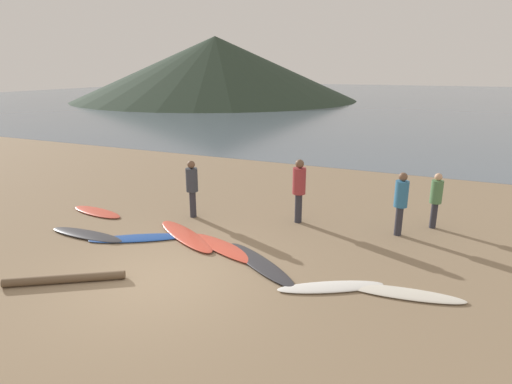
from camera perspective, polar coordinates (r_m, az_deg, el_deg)
The scene contains 16 objects.
ground_plane at distance 17.76m, azimuth 6.64°, elevation 2.16°, with size 120.00×120.00×0.20m, color #8C7559.
ocean_water at distance 68.30m, azimuth 20.17°, elevation 11.85°, with size 140.00×100.00×0.01m, color slate.
headland_hill at distance 61.26m, azimuth -5.46°, elevation 16.29°, with size 38.81×38.81×8.44m, color #28382B.
surfboard_0 at distance 13.71m, azimuth -20.68°, elevation -2.52°, with size 1.98×0.56×0.08m, color #D84C38.
surfboard_1 at distance 11.96m, azimuth -21.87°, elevation -5.35°, with size 2.33×0.52×0.09m, color #333338.
surfboard_2 at distance 11.33m, azimuth -15.50°, elevation -6.00°, with size 2.53×0.53×0.06m, color #1E479E.
surfboard_3 at distance 11.18m, azimuth -9.50°, elevation -5.82°, with size 2.65×0.60×0.10m, color #D84C38.
surfboard_4 at distance 10.33m, azimuth -4.21°, elevation -7.58°, with size 2.49×0.56×0.09m, color #D84C38.
surfboard_5 at distance 9.57m, azimuth 0.46°, elevation -9.58°, with size 2.57×0.51×0.08m, color #333338.
surfboard_6 at distance 8.77m, azimuth 10.08°, elevation -12.50°, with size 2.18×0.46×0.06m, color white.
surfboard_7 at distance 8.90m, azimuth 19.34°, elevation -12.79°, with size 2.26×0.48×0.06m, color silver.
person_0 at distance 12.36m, azimuth -8.64°, elevation 1.04°, with size 0.34×0.34×1.70m.
person_1 at distance 12.39m, azimuth 23.14°, elevation -0.51°, with size 0.31×0.31×1.55m.
person_2 at distance 11.49m, azimuth 18.98°, elevation -0.87°, with size 0.34×0.34×1.69m.
person_3 at distance 11.84m, azimuth 5.83°, elevation 0.84°, with size 0.37×0.37×1.83m.
driftwood_log at distance 9.65m, azimuth -24.39°, elevation -10.63°, with size 0.18×0.18×2.38m, color brown.
Camera 1 is at (5.10, -6.46, 4.23)m, focal length 29.63 mm.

